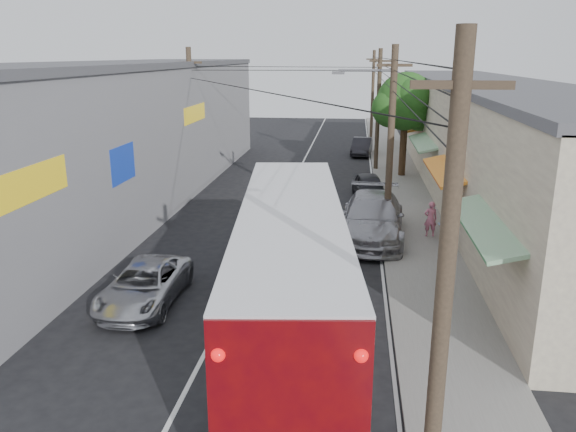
{
  "coord_description": "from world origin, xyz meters",
  "views": [
    {
      "loc": [
        3.77,
        -10.16,
        7.6
      ],
      "look_at": [
        1.45,
        9.09,
        2.01
      ],
      "focal_mm": 35.0,
      "sensor_mm": 36.0,
      "label": 1
    }
  ],
  "objects_px": {
    "jeepney": "(145,285)",
    "pedestrian_near": "(431,219)",
    "parked_car_far": "(362,147)",
    "parked_suv": "(372,218)",
    "parked_car_mid": "(369,187)",
    "coach_bus": "(291,270)",
    "pedestrian_far": "(446,225)"
  },
  "relations": [
    {
      "from": "coach_bus",
      "to": "jeepney",
      "type": "xyz_separation_m",
      "value": [
        -4.81,
        1.44,
        -1.3
      ]
    },
    {
      "from": "parked_car_mid",
      "to": "pedestrian_near",
      "type": "distance_m",
      "value": 7.17
    },
    {
      "from": "coach_bus",
      "to": "pedestrian_near",
      "type": "height_order",
      "value": "coach_bus"
    },
    {
      "from": "parked_suv",
      "to": "coach_bus",
      "type": "bearing_deg",
      "value": -102.66
    },
    {
      "from": "parked_car_far",
      "to": "pedestrian_near",
      "type": "xyz_separation_m",
      "value": [
        2.77,
        -20.61,
        0.21
      ]
    },
    {
      "from": "parked_suv",
      "to": "pedestrian_far",
      "type": "bearing_deg",
      "value": -7.04
    },
    {
      "from": "jeepney",
      "to": "parked_car_far",
      "type": "relative_size",
      "value": 1.11
    },
    {
      "from": "jeepney",
      "to": "pedestrian_far",
      "type": "bearing_deg",
      "value": 33.6
    },
    {
      "from": "coach_bus",
      "to": "jeepney",
      "type": "bearing_deg",
      "value": 156.97
    },
    {
      "from": "jeepney",
      "to": "pedestrian_far",
      "type": "relative_size",
      "value": 3.1
    },
    {
      "from": "parked_car_mid",
      "to": "pedestrian_far",
      "type": "bearing_deg",
      "value": -75.85
    },
    {
      "from": "coach_bus",
      "to": "pedestrian_near",
      "type": "distance_m",
      "value": 10.45
    },
    {
      "from": "parked_car_mid",
      "to": "pedestrian_near",
      "type": "xyz_separation_m",
      "value": [
        2.46,
        -6.73,
        0.21
      ]
    },
    {
      "from": "parked_suv",
      "to": "parked_car_mid",
      "type": "xyz_separation_m",
      "value": [
        0.0,
        7.0,
        -0.26
      ]
    },
    {
      "from": "parked_car_far",
      "to": "pedestrian_near",
      "type": "height_order",
      "value": "pedestrian_near"
    },
    {
      "from": "coach_bus",
      "to": "parked_car_far",
      "type": "xyz_separation_m",
      "value": [
        2.15,
        29.77,
        -1.26
      ]
    },
    {
      "from": "pedestrian_near",
      "to": "parked_car_mid",
      "type": "bearing_deg",
      "value": -73.19
    },
    {
      "from": "parked_car_far",
      "to": "parked_suv",
      "type": "bearing_deg",
      "value": -83.89
    },
    {
      "from": "coach_bus",
      "to": "parked_suv",
      "type": "relative_size",
      "value": 2.05
    },
    {
      "from": "jeepney",
      "to": "parked_suv",
      "type": "height_order",
      "value": "parked_suv"
    },
    {
      "from": "coach_bus",
      "to": "jeepney",
      "type": "height_order",
      "value": "coach_bus"
    },
    {
      "from": "coach_bus",
      "to": "pedestrian_far",
      "type": "relative_size",
      "value": 9.02
    },
    {
      "from": "jeepney",
      "to": "pedestrian_far",
      "type": "xyz_separation_m",
      "value": [
        10.27,
        6.93,
        0.22
      ]
    },
    {
      "from": "parked_suv",
      "to": "parked_car_mid",
      "type": "height_order",
      "value": "parked_suv"
    },
    {
      "from": "parked_suv",
      "to": "pedestrian_far",
      "type": "relative_size",
      "value": 4.39
    },
    {
      "from": "jeepney",
      "to": "parked_car_mid",
      "type": "xyz_separation_m",
      "value": [
        7.27,
        14.45,
        0.04
      ]
    },
    {
      "from": "jeepney",
      "to": "parked_suv",
      "type": "xyz_separation_m",
      "value": [
        7.27,
        7.45,
        0.3
      ]
    },
    {
      "from": "jeepney",
      "to": "pedestrian_near",
      "type": "height_order",
      "value": "pedestrian_near"
    },
    {
      "from": "coach_bus",
      "to": "pedestrian_far",
      "type": "xyz_separation_m",
      "value": [
        5.47,
        8.37,
        -1.08
      ]
    },
    {
      "from": "parked_car_far",
      "to": "coach_bus",
      "type": "bearing_deg",
      "value": -88.89
    },
    {
      "from": "jeepney",
      "to": "parked_car_mid",
      "type": "height_order",
      "value": "parked_car_mid"
    },
    {
      "from": "jeepney",
      "to": "pedestrian_far",
      "type": "distance_m",
      "value": 12.39
    }
  ]
}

